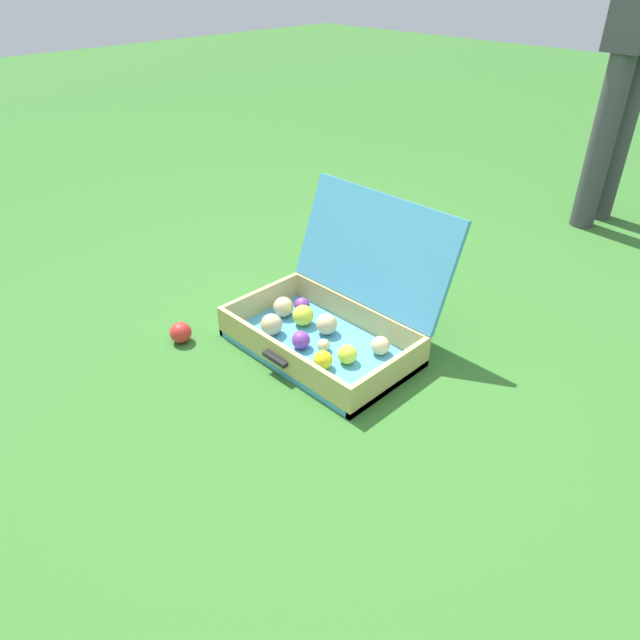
% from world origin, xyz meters
% --- Properties ---
extents(ground_plane, '(16.00, 16.00, 0.00)m').
position_xyz_m(ground_plane, '(0.00, 0.00, 0.00)').
color(ground_plane, '#336B28').
extents(open_suitcase, '(0.68, 0.59, 0.51)m').
position_xyz_m(open_suitcase, '(-0.09, 0.09, 0.11)').
color(open_suitcase, '#4799C6').
rests_on(open_suitcase, ground).
extents(stray_ball_on_grass, '(0.08, 0.08, 0.08)m').
position_xyz_m(stray_ball_on_grass, '(-0.48, -0.31, 0.04)').
color(stray_ball_on_grass, red).
rests_on(stray_ball_on_grass, ground).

